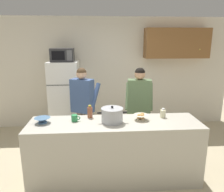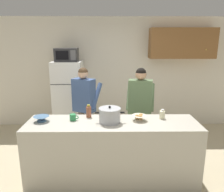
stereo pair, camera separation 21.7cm
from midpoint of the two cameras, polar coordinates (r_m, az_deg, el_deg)
The scene contains 13 objects.
ground_plane at distance 3.58m, azimuth 1.96°, elevation -20.78°, with size 14.00×14.00×0.00m, color #C6B793.
back_wall_unit at distance 5.25m, azimuth 3.68°, elevation 7.13°, with size 6.00×0.48×2.60m.
kitchen_island at distance 3.34m, azimuth 2.02°, elevation -14.30°, with size 2.48×0.68×0.92m, color #BCB7A8.
refrigerator at distance 5.01m, azimuth -10.02°, elevation -0.33°, with size 0.64×0.68×1.63m.
microwave at distance 4.84m, azimuth -10.56°, elevation 10.60°, with size 0.48×0.37×0.28m.
person_near_pot at distance 4.04m, azimuth -5.79°, elevation -1.09°, with size 0.60×0.56×1.60m.
person_by_sink at distance 3.89m, azimuth 8.96°, elevation -1.64°, with size 0.55×0.48×1.61m.
cooking_pot at distance 3.10m, azimuth 1.41°, elevation -5.11°, with size 0.43×0.32×0.25m.
coffee_mug at distance 3.23m, azimuth -8.32°, elevation -5.58°, with size 0.13×0.09×0.10m.
bread_bowl at distance 3.23m, azimuth 9.09°, elevation -5.55°, with size 0.22×0.22×0.10m.
empty_bowl at distance 3.28m, azimuth -16.26°, elevation -5.70°, with size 0.22×0.22×0.08m.
bottle_near_edge at distance 3.33m, azimuth -4.29°, elevation -3.99°, with size 0.08×0.08×0.20m.
bottle_mid_counter at distance 3.38m, azimuth 14.87°, elevation -4.60°, with size 0.08×0.08×0.14m.
Camera 2 is at (-0.04, -2.93, 2.05)m, focal length 34.79 mm.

